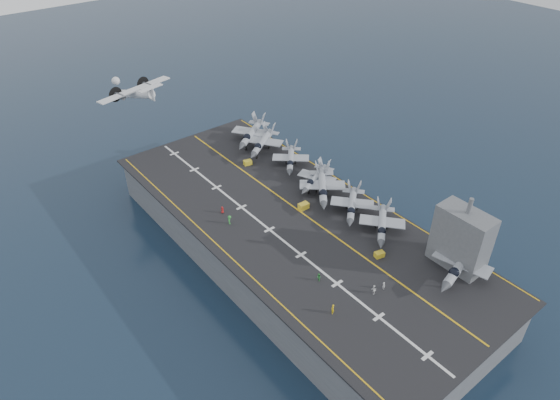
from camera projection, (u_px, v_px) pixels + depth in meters
ground at (291, 255)px, 111.59m from camera, size 500.00×500.00×0.00m
hull at (291, 238)px, 108.71m from camera, size 36.00×90.00×10.00m
flight_deck at (292, 219)px, 105.71m from camera, size 38.00×92.00×0.40m
foul_line at (302, 213)px, 107.11m from camera, size 0.35×90.00×0.02m
landing_centerline at (269, 229)px, 102.52m from camera, size 0.50×90.00×0.02m
deck_edge_port at (225, 252)px, 96.91m from camera, size 0.25×90.00×0.02m
deck_edge_stbd at (353, 188)px, 115.02m from camera, size 0.25×90.00×0.02m
island_superstructure at (463, 233)px, 89.78m from camera, size 5.00×10.00×15.00m
fighter_jet_0 at (461, 264)px, 90.14m from camera, size 17.71×13.85×5.45m
fighter_jet_2 at (382, 223)px, 100.40m from camera, size 16.55×15.97×4.81m
fighter_jet_3 at (352, 204)px, 105.83m from camera, size 16.44×15.96×4.79m
fighter_jet_4 at (323, 186)px, 110.93m from camera, size 17.83×18.37×5.35m
fighter_jet_5 at (316, 177)px, 114.53m from camera, size 15.58×13.32×4.57m
fighter_jet_6 at (291, 158)px, 121.47m from camera, size 15.71×16.06×4.69m
fighter_jet_7 at (262, 142)px, 127.86m from camera, size 18.13×16.76×5.24m
fighter_jet_8 at (252, 132)px, 131.54m from camera, size 19.61×18.22×5.67m
tow_cart_a at (379, 254)px, 95.43m from camera, size 2.07×1.60×1.10m
tow_cart_b at (304, 206)px, 108.16m from camera, size 2.27×1.53×1.32m
tow_cart_c at (248, 162)px, 123.29m from camera, size 2.20×1.70×1.17m
crew_1 at (333, 309)px, 83.50m from camera, size 1.33×1.42×1.98m
crew_2 at (319, 277)px, 89.97m from camera, size 1.07×1.16×1.62m
crew_3 at (230, 220)px, 103.58m from camera, size 1.42×1.43×2.01m
crew_5 at (222, 210)px, 106.78m from camera, size 1.02×0.73×1.61m
crew_6 at (384, 286)px, 88.27m from camera, size 0.81×1.07×1.61m
crew_7 at (374, 290)px, 87.25m from camera, size 1.35×1.34×1.90m
transport_plane at (136, 94)px, 124.85m from camera, size 23.64×18.71×4.94m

